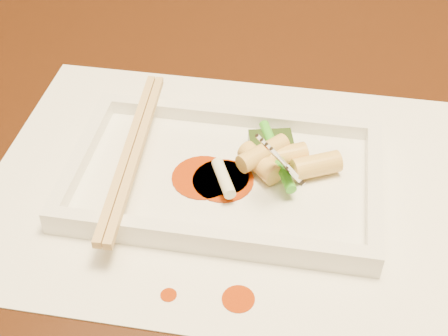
% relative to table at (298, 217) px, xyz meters
% --- Properties ---
extents(table, '(1.40, 0.90, 0.75)m').
position_rel_table_xyz_m(table, '(0.00, 0.00, 0.00)').
color(table, black).
rests_on(table, ground).
extents(placemat, '(0.40, 0.30, 0.00)m').
position_rel_table_xyz_m(placemat, '(-0.07, -0.07, 0.10)').
color(placemat, white).
rests_on(placemat, table).
extents(sauce_splatter_a, '(0.02, 0.02, 0.00)m').
position_rel_table_xyz_m(sauce_splatter_a, '(-0.04, -0.18, 0.10)').
color(sauce_splatter_a, '#9F2E04').
rests_on(sauce_splatter_a, placemat).
extents(sauce_splatter_b, '(0.01, 0.01, 0.00)m').
position_rel_table_xyz_m(sauce_splatter_b, '(-0.09, -0.19, 0.10)').
color(sauce_splatter_b, '#9F2E04').
rests_on(sauce_splatter_b, placemat).
extents(plate_base, '(0.26, 0.16, 0.01)m').
position_rel_table_xyz_m(plate_base, '(-0.07, -0.07, 0.11)').
color(plate_base, white).
rests_on(plate_base, placemat).
extents(plate_rim_far, '(0.26, 0.01, 0.01)m').
position_rel_table_xyz_m(plate_rim_far, '(-0.07, 0.01, 0.12)').
color(plate_rim_far, white).
rests_on(plate_rim_far, plate_base).
extents(plate_rim_near, '(0.26, 0.01, 0.01)m').
position_rel_table_xyz_m(plate_rim_near, '(-0.07, -0.14, 0.12)').
color(plate_rim_near, white).
rests_on(plate_rim_near, plate_base).
extents(plate_rim_left, '(0.01, 0.14, 0.01)m').
position_rel_table_xyz_m(plate_rim_left, '(-0.19, -0.07, 0.12)').
color(plate_rim_left, white).
rests_on(plate_rim_left, plate_base).
extents(plate_rim_right, '(0.01, 0.14, 0.01)m').
position_rel_table_xyz_m(plate_rim_right, '(0.06, -0.07, 0.12)').
color(plate_rim_right, white).
rests_on(plate_rim_right, plate_base).
extents(veg_piece, '(0.04, 0.04, 0.01)m').
position_rel_table_xyz_m(veg_piece, '(-0.03, -0.03, 0.12)').
color(veg_piece, black).
rests_on(veg_piece, plate_base).
extents(scallion_white, '(0.03, 0.04, 0.01)m').
position_rel_table_xyz_m(scallion_white, '(-0.06, -0.08, 0.12)').
color(scallion_white, '#EAEACC').
rests_on(scallion_white, plate_base).
extents(scallion_green, '(0.04, 0.08, 0.01)m').
position_rel_table_xyz_m(scallion_green, '(-0.02, -0.05, 0.12)').
color(scallion_green, '#2C9E19').
rests_on(scallion_green, plate_base).
extents(chopstick_a, '(0.02, 0.21, 0.01)m').
position_rel_table_xyz_m(chopstick_a, '(-0.15, -0.07, 0.13)').
color(chopstick_a, tan).
rests_on(chopstick_a, plate_rim_near).
extents(chopstick_b, '(0.02, 0.21, 0.01)m').
position_rel_table_xyz_m(chopstick_b, '(-0.14, -0.07, 0.13)').
color(chopstick_b, tan).
rests_on(chopstick_b, plate_rim_near).
extents(fork, '(0.09, 0.10, 0.14)m').
position_rel_table_xyz_m(fork, '(0.00, -0.05, 0.18)').
color(fork, silver).
rests_on(fork, plate_base).
extents(sauce_blob_0, '(0.04, 0.04, 0.00)m').
position_rel_table_xyz_m(sauce_blob_0, '(-0.07, -0.07, 0.11)').
color(sauce_blob_0, '#9F2E04').
rests_on(sauce_blob_0, plate_base).
extents(sauce_blob_1, '(0.05, 0.05, 0.00)m').
position_rel_table_xyz_m(sauce_blob_1, '(-0.07, -0.07, 0.11)').
color(sauce_blob_1, '#9F2E04').
rests_on(sauce_blob_1, plate_base).
extents(sauce_blob_2, '(0.05, 0.05, 0.00)m').
position_rel_table_xyz_m(sauce_blob_2, '(-0.08, -0.07, 0.11)').
color(sauce_blob_2, '#9F2E04').
rests_on(sauce_blob_2, plate_base).
extents(rice_cake_0, '(0.05, 0.04, 0.02)m').
position_rel_table_xyz_m(rice_cake_0, '(-0.02, -0.05, 0.12)').
color(rice_cake_0, '#EECF6F').
rests_on(rice_cake_0, plate_base).
extents(rice_cake_1, '(0.04, 0.03, 0.02)m').
position_rel_table_xyz_m(rice_cake_1, '(0.01, -0.05, 0.12)').
color(rice_cake_1, '#EECF6F').
rests_on(rice_cake_1, plate_base).
extents(rice_cake_2, '(0.04, 0.05, 0.02)m').
position_rel_table_xyz_m(rice_cake_2, '(-0.04, -0.05, 0.13)').
color(rice_cake_2, '#EECF6F').
rests_on(rice_cake_2, plate_base).
extents(rice_cake_3, '(0.04, 0.04, 0.02)m').
position_rel_table_xyz_m(rice_cake_3, '(-0.04, -0.06, 0.12)').
color(rice_cake_3, '#EECF6F').
rests_on(rice_cake_3, plate_base).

